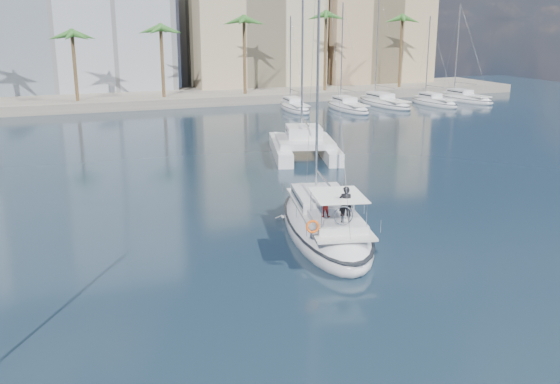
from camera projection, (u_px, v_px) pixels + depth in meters
name	position (u px, v px, depth m)	size (l,w,h in m)	color
ground	(279.00, 259.00, 30.14)	(160.00, 160.00, 0.00)	black
quay	(120.00, 100.00, 84.88)	(120.00, 14.00, 1.20)	gray
building_beige	(252.00, 27.00, 98.03)	(20.00, 14.00, 20.00)	tan
building_tan_right	(370.00, 33.00, 103.37)	(18.00, 12.00, 18.00)	tan
palm_centre	(119.00, 27.00, 78.69)	(3.60, 3.60, 12.30)	brown
palm_right	(358.00, 26.00, 90.38)	(3.60, 3.60, 12.30)	brown
main_sloop	(325.00, 225.00, 33.47)	(6.83, 13.38, 18.99)	white
catamaran	(304.00, 143.00, 52.91)	(7.80, 11.32, 15.23)	white
seagull	(283.00, 217.00, 35.45)	(0.94, 0.40, 0.17)	silver
moored_yacht_a	(295.00, 110.00, 79.32)	(2.72, 9.35, 11.90)	white
moored_yacht_b	(348.00, 110.00, 79.75)	(3.14, 10.78, 13.72)	white
moored_yacht_c	(384.00, 106.00, 83.79)	(3.55, 12.21, 15.54)	white
moored_yacht_d	(434.00, 105.00, 84.22)	(2.72, 9.35, 11.90)	white
moored_yacht_e	(464.00, 101.00, 88.25)	(3.14, 10.78, 13.72)	white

